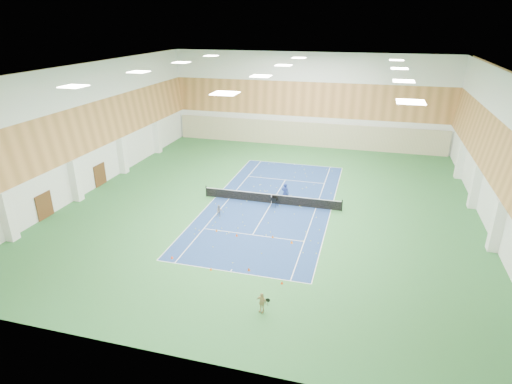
% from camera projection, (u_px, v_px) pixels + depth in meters
% --- Properties ---
extents(ground, '(40.00, 40.00, 0.00)m').
position_uv_depth(ground, '(271.00, 203.00, 39.43)').
color(ground, '#2C6833').
rests_on(ground, ground).
extents(room_shell, '(36.00, 40.00, 12.00)m').
position_uv_depth(room_shell, '(272.00, 140.00, 37.17)').
color(room_shell, white).
rests_on(room_shell, ground).
extents(wood_cladding, '(36.00, 40.00, 8.00)m').
position_uv_depth(wood_cladding, '(273.00, 118.00, 36.41)').
color(wood_cladding, '#C48348').
rests_on(wood_cladding, room_shell).
extents(ceiling_light_grid, '(21.40, 25.40, 0.06)m').
position_uv_depth(ceiling_light_grid, '(273.00, 70.00, 34.93)').
color(ceiling_light_grid, white).
rests_on(ceiling_light_grid, room_shell).
extents(court_surface, '(10.97, 23.77, 0.01)m').
position_uv_depth(court_surface, '(271.00, 203.00, 39.43)').
color(court_surface, navy).
rests_on(court_surface, ground).
extents(tennis_balls_scatter, '(10.57, 22.77, 0.07)m').
position_uv_depth(tennis_balls_scatter, '(271.00, 203.00, 39.42)').
color(tennis_balls_scatter, yellow).
rests_on(tennis_balls_scatter, ground).
extents(tennis_net, '(12.80, 0.10, 1.10)m').
position_uv_depth(tennis_net, '(271.00, 198.00, 39.23)').
color(tennis_net, black).
rests_on(tennis_net, ground).
extents(back_curtain, '(35.40, 0.16, 3.20)m').
position_uv_depth(back_curtain, '(306.00, 134.00, 56.46)').
color(back_curtain, '#C6B793').
rests_on(back_curtain, ground).
extents(door_left_a, '(0.08, 1.80, 2.20)m').
position_uv_depth(door_left_a, '(44.00, 206.00, 36.26)').
color(door_left_a, '#593319').
rests_on(door_left_a, ground).
extents(door_left_b, '(0.08, 1.80, 2.20)m').
position_uv_depth(door_left_b, '(100.00, 175.00, 43.40)').
color(door_left_b, '#593319').
rests_on(door_left_b, ground).
extents(coach, '(0.74, 0.54, 1.90)m').
position_uv_depth(coach, '(285.00, 193.00, 39.33)').
color(coach, navy).
rests_on(coach, ground).
extents(child_court, '(0.63, 0.57, 1.06)m').
position_uv_depth(child_court, '(219.00, 211.00, 36.68)').
color(child_court, gray).
rests_on(child_court, ground).
extents(child_apron, '(0.81, 0.55, 1.28)m').
position_uv_depth(child_apron, '(262.00, 302.00, 24.69)').
color(child_apron, tan).
rests_on(child_apron, ground).
extents(ball_cart, '(0.59, 0.59, 0.91)m').
position_uv_depth(ball_cart, '(274.00, 202.00, 38.63)').
color(ball_cart, black).
rests_on(ball_cart, ground).
extents(cone_svc_a, '(0.19, 0.19, 0.21)m').
position_uv_depth(cone_svc_a, '(216.00, 230.00, 34.24)').
color(cone_svc_a, orange).
rests_on(cone_svc_a, ground).
extents(cone_svc_b, '(0.19, 0.19, 0.21)m').
position_uv_depth(cone_svc_b, '(237.00, 235.00, 33.48)').
color(cone_svc_b, '#EF4C0C').
rests_on(cone_svc_b, ground).
extents(cone_svc_c, '(0.19, 0.19, 0.21)m').
position_uv_depth(cone_svc_c, '(273.00, 236.00, 33.27)').
color(cone_svc_c, orange).
rests_on(cone_svc_c, ground).
extents(cone_svc_d, '(0.22, 0.22, 0.25)m').
position_uv_depth(cone_svc_d, '(292.00, 242.00, 32.43)').
color(cone_svc_d, orange).
rests_on(cone_svc_d, ground).
extents(cone_base_a, '(0.20, 0.20, 0.22)m').
position_uv_depth(cone_base_a, '(172.00, 257.00, 30.38)').
color(cone_base_a, '#FF420D').
rests_on(cone_base_a, ground).
extents(cone_base_b, '(0.18, 0.18, 0.20)m').
position_uv_depth(cone_base_b, '(211.00, 269.00, 28.99)').
color(cone_base_b, orange).
rests_on(cone_base_b, ground).
extents(cone_base_c, '(0.21, 0.21, 0.24)m').
position_uv_depth(cone_base_c, '(249.00, 269.00, 28.92)').
color(cone_base_c, '#D94C0B').
rests_on(cone_base_c, ground).
extents(cone_base_d, '(0.18, 0.18, 0.20)m').
position_uv_depth(cone_base_d, '(282.00, 282.00, 27.49)').
color(cone_base_d, '#EF3F0C').
rests_on(cone_base_d, ground).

